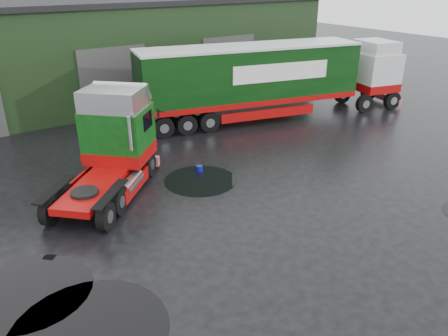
# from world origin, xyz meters

# --- Properties ---
(ground) EXTENTS (100.00, 100.00, 0.00)m
(ground) POSITION_xyz_m (0.00, 0.00, 0.00)
(ground) COLOR black
(warehouse) EXTENTS (32.40, 12.40, 6.30)m
(warehouse) POSITION_xyz_m (2.00, 20.00, 3.16)
(warehouse) COLOR black
(warehouse) RESTS_ON ground
(hero_tractor) EXTENTS (6.22, 6.30, 3.86)m
(hero_tractor) POSITION_xyz_m (-2.22, 4.50, 1.93)
(hero_tractor) COLOR #0C4010
(hero_tractor) RESTS_ON ground
(lorry_right) EXTENTS (16.40, 6.38, 4.25)m
(lorry_right) POSITION_xyz_m (8.00, 9.00, 2.13)
(lorry_right) COLOR silver
(lorry_right) RESTS_ON ground
(wash_bucket) EXTENTS (0.32, 0.32, 0.26)m
(wash_bucket) POSITION_xyz_m (1.94, 4.47, 0.13)
(wash_bucket) COLOR #0907A8
(wash_bucket) RESTS_ON ground
(tree_back_b) EXTENTS (4.40, 4.40, 7.50)m
(tree_back_b) POSITION_xyz_m (10.00, 30.00, 3.75)
(tree_back_b) COLOR black
(tree_back_b) RESTS_ON ground
(puddle_0) EXTENTS (3.85, 3.85, 0.01)m
(puddle_0) POSITION_xyz_m (-5.00, -1.90, 0.00)
(puddle_0) COLOR black
(puddle_0) RESTS_ON ground
(puddle_1) EXTENTS (2.99, 2.99, 0.01)m
(puddle_1) POSITION_xyz_m (1.51, 3.70, 0.00)
(puddle_1) COLOR black
(puddle_1) RESTS_ON ground
(puddle_2) EXTENTS (3.31, 3.31, 0.01)m
(puddle_2) POSITION_xyz_m (-5.84, 0.43, 0.00)
(puddle_2) COLOR black
(puddle_2) RESTS_ON ground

